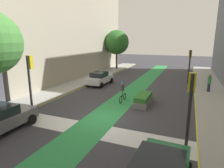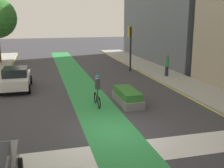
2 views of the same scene
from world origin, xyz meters
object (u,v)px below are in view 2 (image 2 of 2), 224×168
Objects in this scene: traffic_signal_far_right at (130,40)px; median_planter at (127,97)px; car_white_left_far at (16,78)px; cyclist_in_lane at (97,90)px; pedestrian_sidewalk_right_a at (167,65)px.

traffic_signal_far_right is 10.63m from median_planter.
cyclist_in_lane is at bearing -47.93° from car_white_left_far.
cyclist_in_lane is at bearing -139.90° from pedestrian_sidewalk_right_a.
cyclist_in_lane is 0.63× the size of median_planter.
traffic_signal_far_right is 0.99× the size of car_white_left_far.
car_white_left_far is at bearing 141.73° from median_planter.
cyclist_in_lane is (4.76, -5.27, 0.17)m from car_white_left_far.
pedestrian_sidewalk_right_a is (12.00, 0.83, 0.27)m from car_white_left_far.
pedestrian_sidewalk_right_a is at bearing -61.51° from traffic_signal_far_right.
traffic_signal_far_right is 11.30m from cyclist_in_lane.
car_white_left_far is 8.40m from median_planter.
median_planter is at bearing -38.27° from car_white_left_far.
median_planter is at bearing -109.14° from traffic_signal_far_right.
pedestrian_sidewalk_right_a reaches higher than median_planter.
traffic_signal_far_right reaches higher than pedestrian_sidewalk_right_a.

